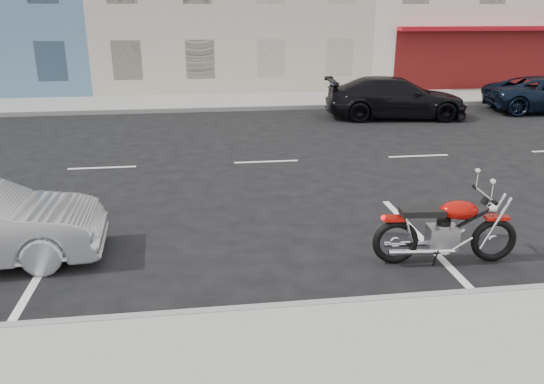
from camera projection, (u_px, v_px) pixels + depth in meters
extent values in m
plane|color=black|center=(344.00, 159.00, 13.55)|extent=(120.00, 120.00, 0.00)
cube|color=gray|center=(164.00, 103.00, 21.03)|extent=(80.00, 3.40, 0.15)
cube|color=gray|center=(90.00, 324.00, 6.34)|extent=(80.00, 0.12, 0.16)
cube|color=gray|center=(162.00, 111.00, 19.43)|extent=(80.00, 0.12, 0.16)
torus|color=black|center=(543.00, 240.00, 8.02)|extent=(0.70, 0.17, 0.69)
torus|color=black|center=(446.00, 242.00, 7.96)|extent=(0.70, 0.17, 0.69)
cube|color=#980A05|center=(446.00, 218.00, 7.83)|extent=(0.32, 0.19, 0.06)
cube|color=gray|center=(493.00, 237.00, 7.97)|extent=(0.46, 0.35, 0.35)
ellipsoid|color=#980A05|center=(510.00, 210.00, 7.83)|extent=(0.61, 0.40, 0.28)
cube|color=black|center=(474.00, 212.00, 7.82)|extent=(0.66, 0.32, 0.09)
cylinder|color=silver|center=(536.00, 195.00, 7.77)|extent=(0.10, 0.72, 0.04)
sphere|color=silver|center=(543.00, 208.00, 7.85)|extent=(0.18, 0.18, 0.18)
cylinder|color=silver|center=(473.00, 252.00, 7.87)|extent=(0.98, 0.17, 0.08)
cylinder|color=silver|center=(465.00, 244.00, 8.14)|extent=(0.98, 0.17, 0.08)
cylinder|color=silver|center=(544.00, 221.00, 7.92)|extent=(0.40, 0.08, 0.82)
cylinder|color=black|center=(509.00, 226.00, 7.92)|extent=(0.83, 0.13, 0.51)
imported|color=black|center=(396.00, 98.00, 18.37)|extent=(5.05, 2.55, 1.41)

